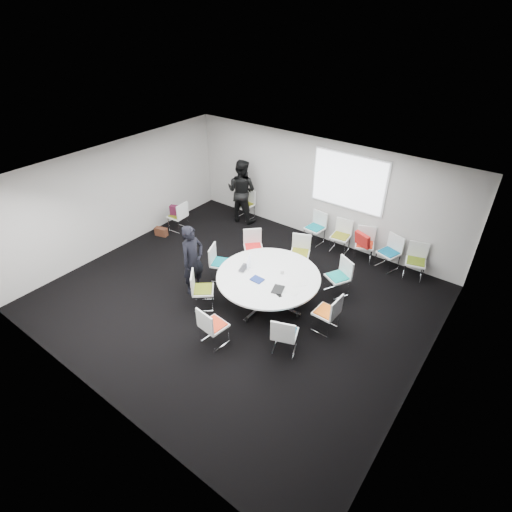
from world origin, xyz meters
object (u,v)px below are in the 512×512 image
Objects in this scene: chair_ring_a at (326,319)px; chair_back_c at (364,250)px; chair_ring_f at (203,296)px; laptop at (246,268)px; chair_ring_b at (337,283)px; chair_back_e at (414,268)px; maroon_bag at (177,210)px; brown_bag at (161,232)px; chair_ring_e at (221,269)px; chair_ring_g at (214,332)px; chair_back_d at (388,259)px; person_main at (193,260)px; cup at (282,272)px; conference_table at (268,282)px; person_back at (242,191)px; chair_spare_left at (179,221)px; chair_back_b at (340,242)px; chair_ring_h at (284,340)px; chair_back_a at (315,233)px; chair_ring_d at (253,253)px; chair_person_back at (245,210)px; chair_ring_c at (299,259)px.

chair_back_c is at bearing 11.58° from chair_ring_a.
laptop is (0.51, 0.86, 0.47)m from chair_ring_f.
chair_back_e is at bearing -97.21° from chair_ring_b.
brown_bag is at bearing -105.31° from maroon_bag.
chair_ring_g is (1.30, -1.71, 0.00)m from chair_ring_e.
chair_back_d is 6.22m from brown_bag.
chair_ring_a is at bearing -11.82° from maroon_bag.
person_main is at bearing 152.69° from chair_ring_g.
chair_back_e is at bearing -13.74° from chair_ring_a.
cup is (1.25, 1.20, 0.50)m from chair_ring_f.
conference_table is 1.18× the size of person_back.
chair_spare_left is (-5.07, -0.07, 0.00)m from chair_ring_b.
chair_back_e is 0.52× the size of person_main.
chair_back_b and chair_back_c have the same top height.
chair_ring_g is at bearing 138.54° from chair_ring_a.
chair_back_e is 0.46× the size of person_back.
chair_ring_e is 0.52× the size of person_main.
chair_ring_a is at bearing -104.06° from laptop.
chair_back_a is (-1.57, 3.90, 0.00)m from chair_ring_h.
chair_ring_e is at bearing 133.98° from chair_ring_g.
chair_ring_h is 1.94m from laptop.
chair_ring_a and chair_back_e have the same top height.
chair_back_a is 1.00× the size of chair_back_c.
chair_ring_d is at bearing 44.84° from chair_back_b.
chair_person_back is 0.70m from person_back.
chair_ring_d is 3.36m from chair_back_d.
chair_person_back is at bearing 7.17° from chair_back_a.
chair_back_a is at bearing -18.98° from chair_ring_b.
chair_back_d and chair_spare_left have the same top height.
chair_ring_b is at bearing 141.01° from chair_ring_c.
chair_person_back is (1.09, 1.75, 0.00)m from chair_spare_left.
cup is at bearing 81.28° from chair_ring_a.
chair_back_d is 4.57m from person_back.
chair_ring_a is at bearing 104.90° from chair_back_d.
chair_ring_f is at bearing 107.45° from person_back.
person_main reaches higher than chair_ring_g.
conference_table is 2.55× the size of chair_ring_f.
cup reaches higher than laptop.
chair_back_b is 2.20× the size of maroon_bag.
chair_ring_b is 2.28m from chair_back_a.
chair_ring_e and chair_back_a have the same top height.
chair_ring_a and chair_back_c have the same top height.
chair_ring_g and chair_person_back have the same top height.
laptop is at bearing -155.70° from cup.
chair_ring_f is 4.08m from chair_back_b.
chair_back_b is (-0.81, 3.90, 0.00)m from chair_ring_h.
chair_ring_b is 2.23m from chair_ring_h.
chair_ring_h and chair_back_b have the same top height.
brown_bag is (-6.43, -2.30, -0.16)m from chair_back_e.
chair_person_back is 0.52× the size of person_main.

